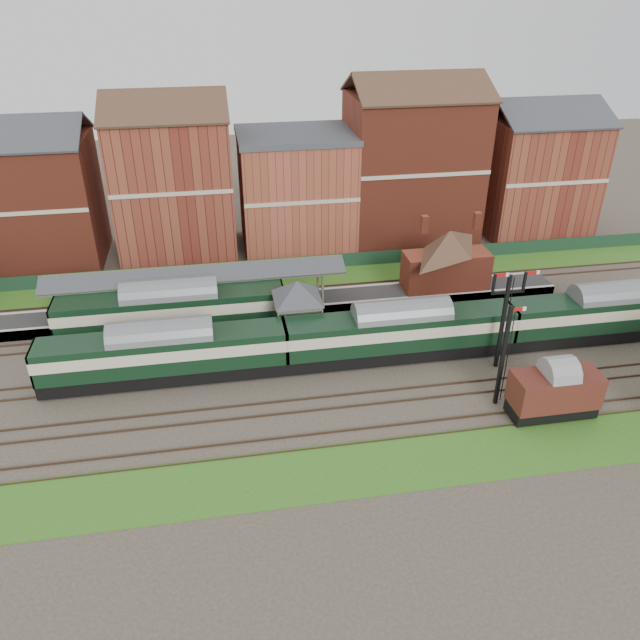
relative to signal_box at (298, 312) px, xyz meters
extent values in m
plane|color=#473D33|center=(3.00, -3.25, -3.19)|extent=(160.00, 160.00, 0.00)
cube|color=#2D6619|center=(3.00, 12.75, -3.16)|extent=(90.00, 4.50, 0.06)
cube|color=#2D6619|center=(3.00, -15.25, -3.16)|extent=(90.00, 5.00, 0.06)
cube|color=#193823|center=(3.00, 14.75, -2.44)|extent=(90.00, 0.12, 1.50)
cube|color=#2D2D2D|center=(-2.00, 6.50, -2.69)|extent=(55.00, 3.40, 1.00)
cube|color=#647553|center=(0.00, 0.00, -1.99)|extent=(3.40, 3.20, 2.40)
cube|color=#4D5837|center=(0.00, 0.00, 0.21)|extent=(3.60, 3.40, 2.00)
pyramid|color=#383A3F|center=(0.00, 0.00, 2.01)|extent=(5.40, 5.40, 1.60)
cube|color=maroon|center=(8.00, 0.00, -2.09)|extent=(3.00, 2.40, 2.20)
cube|color=#4C3323|center=(8.00, -0.65, -0.64)|extent=(3.20, 1.34, 0.79)
cube|color=#4C3323|center=(8.00, 0.65, -0.64)|extent=(3.20, 1.34, 0.79)
cube|color=brown|center=(15.00, 6.50, -0.44)|extent=(8.00, 3.00, 3.50)
pyramid|color=#4C3323|center=(15.00, 6.50, 2.41)|extent=(8.10, 8.10, 2.20)
cube|color=brown|center=(12.50, 6.50, 2.91)|extent=(0.60, 0.60, 1.60)
cube|color=brown|center=(17.50, 6.50, 2.91)|extent=(0.60, 0.60, 1.60)
cube|color=#4D5837|center=(-19.00, 5.20, -0.49)|extent=(0.22, 0.22, 3.40)
cube|color=#4D5837|center=(3.00, 7.80, -0.49)|extent=(0.22, 0.22, 3.40)
cube|color=#383A3F|center=(-8.00, 5.55, 1.41)|extent=(26.00, 1.99, 0.90)
cube|color=#383A3F|center=(-8.00, 7.45, 1.41)|extent=(26.00, 1.99, 0.90)
cube|color=#4D5837|center=(-8.00, 6.50, 1.79)|extent=(26.00, 0.20, 0.20)
cube|color=black|center=(15.00, -5.75, 0.81)|extent=(0.25, 0.25, 8.00)
cube|color=black|center=(15.00, -5.75, 3.41)|extent=(2.60, 0.18, 0.18)
cube|color=#B2140F|center=(14.35, -5.75, 4.86)|extent=(1.10, 0.08, 0.25)
cube|color=#B2140F|center=(16.75, -5.75, 4.86)|extent=(1.10, 0.08, 0.25)
cube|color=black|center=(13.00, -10.25, 0.81)|extent=(0.25, 0.25, 8.00)
cube|color=#B2140F|center=(13.55, -10.25, 4.51)|extent=(1.10, 0.08, 0.25)
cube|color=brown|center=(-25.00, 21.75, 3.31)|extent=(14.00, 10.00, 13.00)
cube|color=maroon|center=(-10.00, 21.75, 4.31)|extent=(12.00, 10.00, 15.00)
cube|color=#A44935|center=(3.00, 21.75, 2.81)|extent=(12.00, 10.00, 12.00)
cube|color=brown|center=(16.00, 21.75, 4.81)|extent=(14.00, 10.00, 16.00)
cube|color=maroon|center=(31.00, 21.75, 3.31)|extent=(12.00, 10.00, 13.00)
cube|color=black|center=(-10.63, -3.25, -2.47)|extent=(18.39, 2.57, 1.12)
cube|color=black|center=(-10.63, -3.25, -0.58)|extent=(18.39, 2.86, 2.66)
cube|color=beige|center=(-10.63, -3.25, -0.26)|extent=(18.41, 2.90, 0.92)
cube|color=slate|center=(-10.63, -3.25, 0.90)|extent=(18.39, 2.86, 0.61)
cube|color=black|center=(7.76, -3.25, -2.47)|extent=(18.39, 2.57, 1.12)
cube|color=black|center=(7.76, -3.25, -0.58)|extent=(18.39, 2.86, 2.66)
cube|color=beige|center=(7.76, -3.25, -0.26)|extent=(18.41, 2.90, 0.92)
cube|color=slate|center=(7.76, -3.25, 0.90)|extent=(18.39, 2.86, 0.61)
cube|color=black|center=(26.14, -3.25, -2.47)|extent=(18.39, 2.57, 1.12)
cube|color=black|center=(26.14, -3.25, -0.58)|extent=(18.39, 2.86, 2.66)
cube|color=beige|center=(26.14, -3.25, -0.26)|extent=(18.41, 2.90, 0.92)
cube|color=slate|center=(26.14, -3.25, 0.90)|extent=(18.39, 2.86, 0.61)
cube|color=black|center=(-10.20, 3.25, -2.45)|extent=(18.91, 2.65, 1.16)
cube|color=black|center=(-10.20, 3.25, -0.51)|extent=(18.91, 2.94, 2.73)
cube|color=beige|center=(-10.20, 3.25, -0.18)|extent=(18.93, 2.98, 0.95)
cube|color=slate|center=(-10.20, 3.25, 1.01)|extent=(18.91, 2.94, 0.63)
cube|color=black|center=(16.20, -12.25, -2.58)|extent=(6.00, 2.21, 0.90)
cube|color=#4C1517|center=(16.20, -12.25, -0.93)|extent=(6.00, 2.60, 2.40)
cube|color=gray|center=(16.20, -12.25, 0.39)|extent=(6.00, 2.60, 0.44)
camera|label=1|loc=(-5.81, -43.98, 24.44)|focal=35.00mm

